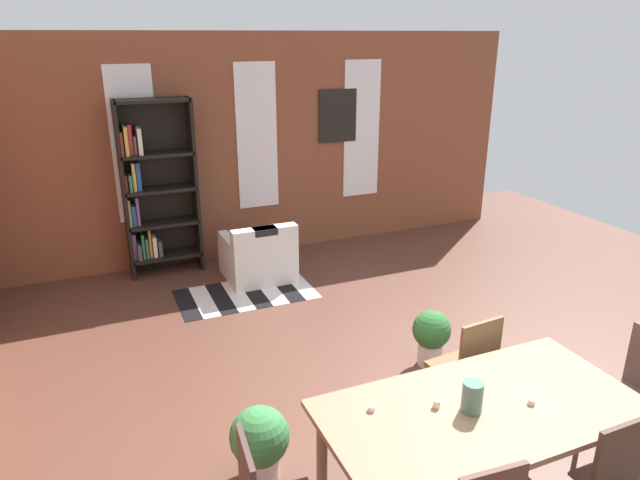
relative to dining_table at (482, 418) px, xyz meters
The scene contains 18 objects.
ground_plane 1.01m from the dining_table, 79.97° to the left, with size 11.05×11.05×0.00m, color brown.
back_wall_brick 5.10m from the dining_table, 88.54° to the left, with size 7.64×0.12×2.94m, color brown.
window_pane_0 5.25m from the dining_table, 105.95° to the left, with size 0.55×0.02×1.91m, color white.
window_pane_1 5.05m from the dining_table, 88.51° to the left, with size 0.55×0.02×1.91m, color white.
window_pane_2 5.32m from the dining_table, 71.35° to the left, with size 0.55×0.02×1.91m, color white.
dining_table is the anchor object (origin of this frame).
vase_on_table 0.20m from the dining_table, behind, with size 0.13×0.13×0.20m, color #4C7266.
tealight_candle_0 0.32m from the dining_table, 17.29° to the right, with size 0.04×0.04×0.03m, color silver.
tealight_candle_1 0.30m from the dining_table, 157.17° to the left, with size 0.04×0.04×0.05m, color silver.
tealight_candle_2 0.69m from the dining_table, 159.89° to the left, with size 0.04×0.04×0.03m, color silver.
dining_chair_head_right 1.38m from the dining_table, ahead, with size 0.40×0.40×0.95m.
dining_chair_far_right 0.87m from the dining_table, 57.97° to the left, with size 0.43×0.43×0.95m.
bookshelf_tall 4.96m from the dining_table, 104.89° to the left, with size 0.90×0.34×2.19m.
armchair_white 4.11m from the dining_table, 92.43° to the left, with size 0.81×0.81×0.75m.
potted_plant_by_shelf 1.74m from the dining_table, 65.97° to the left, with size 0.35×0.35×0.54m.
potted_plant_corner 1.48m from the dining_table, 146.09° to the left, with size 0.41×0.41×0.54m.
striped_rug 3.77m from the dining_table, 97.19° to the left, with size 1.59×0.87×0.01m.
framed_picture 5.25m from the dining_table, 75.37° to the left, with size 0.56×0.03×0.72m, color black.
Camera 1 is at (-2.17, -3.01, 2.90)m, focal length 31.97 mm.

